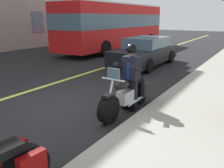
# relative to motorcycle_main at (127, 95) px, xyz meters

# --- Properties ---
(ground_plane) EXTENTS (80.00, 80.00, 0.00)m
(ground_plane) POSITION_rel_motorcycle_main_xyz_m (0.78, -1.57, -0.45)
(ground_plane) COLOR black
(lane_center_stripe) EXTENTS (60.00, 0.16, 0.01)m
(lane_center_stripe) POSITION_rel_motorcycle_main_xyz_m (0.78, -3.57, -0.45)
(lane_center_stripe) COLOR #E5DB4C
(lane_center_stripe) RESTS_ON ground_plane
(motorcycle_main) EXTENTS (2.21, 0.60, 1.26)m
(motorcycle_main) POSITION_rel_motorcycle_main_xyz_m (0.00, 0.00, 0.00)
(motorcycle_main) COLOR black
(motorcycle_main) RESTS_ON ground_plane
(rider_main) EXTENTS (0.62, 0.55, 1.74)m
(rider_main) POSITION_rel_motorcycle_main_xyz_m (-0.19, 0.00, 0.58)
(rider_main) COLOR black
(rider_main) RESTS_ON ground_plane
(bus_near) EXTENTS (11.05, 2.70, 3.30)m
(bus_near) POSITION_rel_motorcycle_main_xyz_m (-10.26, -6.61, 1.42)
(bus_near) COLOR red
(bus_near) RESTS_ON ground_plane
(car_silver) EXTENTS (4.60, 1.92, 1.40)m
(car_silver) POSITION_rel_motorcycle_main_xyz_m (-5.86, -2.17, 0.24)
(car_silver) COLOR black
(car_silver) RESTS_ON ground_plane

